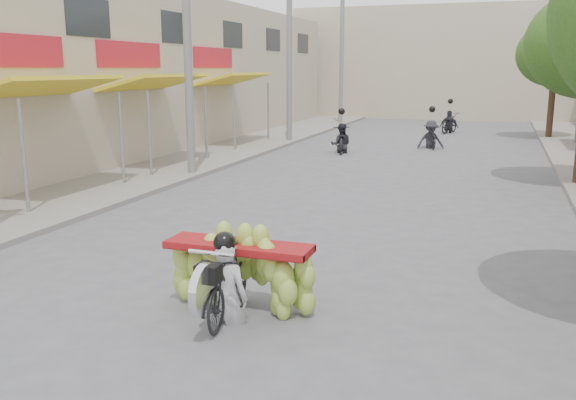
% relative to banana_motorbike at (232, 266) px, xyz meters
% --- Properties ---
extents(sidewalk_left, '(4.00, 60.00, 0.12)m').
position_rel_banana_motorbike_xyz_m(sidewalk_left, '(-7.13, 12.27, -0.61)').
color(sidewalk_left, gray).
rests_on(sidewalk_left, ground).
extents(shophouse_row_left, '(9.77, 40.00, 6.00)m').
position_rel_banana_motorbike_xyz_m(shophouse_row_left, '(-12.11, 11.25, 2.33)').
color(shophouse_row_left, '#B1A48C').
rests_on(shophouse_row_left, ground).
extents(far_building, '(20.00, 6.00, 7.00)m').
position_rel_banana_motorbike_xyz_m(far_building, '(-0.13, 35.27, 2.83)').
color(far_building, '#B1A48C').
rests_on(far_building, ground).
extents(utility_pole_mid, '(0.60, 0.24, 8.00)m').
position_rel_banana_motorbike_xyz_m(utility_pole_mid, '(-5.53, 9.27, 3.36)').
color(utility_pole_mid, slate).
rests_on(utility_pole_mid, ground).
extents(utility_pole_far, '(0.60, 0.24, 8.00)m').
position_rel_banana_motorbike_xyz_m(utility_pole_far, '(-5.53, 18.27, 3.36)').
color(utility_pole_far, slate).
rests_on(utility_pole_far, ground).
extents(utility_pole_back, '(0.60, 0.24, 8.00)m').
position_rel_banana_motorbike_xyz_m(utility_pole_back, '(-5.53, 27.27, 3.36)').
color(utility_pole_back, slate).
rests_on(utility_pole_back, ground).
extents(street_tree_far, '(3.40, 3.40, 5.25)m').
position_rel_banana_motorbike_xyz_m(street_tree_far, '(5.27, 23.27, 3.11)').
color(street_tree_far, '#3A2719').
rests_on(street_tree_far, ground).
extents(banana_motorbike, '(2.20, 1.81, 1.97)m').
position_rel_banana_motorbike_xyz_m(banana_motorbike, '(0.00, 0.00, 0.00)').
color(banana_motorbike, black).
rests_on(banana_motorbike, ground).
extents(bg_motorbike_a, '(1.02, 1.80, 1.95)m').
position_rel_banana_motorbike_xyz_m(bg_motorbike_a, '(-2.57, 15.80, 0.06)').
color(bg_motorbike_a, black).
rests_on(bg_motorbike_a, ground).
extents(bg_motorbike_b, '(1.18, 1.68, 1.95)m').
position_rel_banana_motorbike_xyz_m(bg_motorbike_b, '(0.54, 18.20, 0.19)').
color(bg_motorbike_b, black).
rests_on(bg_motorbike_b, ground).
extents(bg_motorbike_c, '(1.12, 1.90, 1.95)m').
position_rel_banana_motorbike_xyz_m(bg_motorbike_c, '(0.74, 24.61, 0.10)').
color(bg_motorbike_c, black).
rests_on(bg_motorbike_c, ground).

